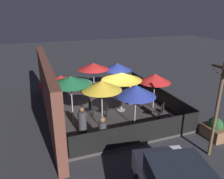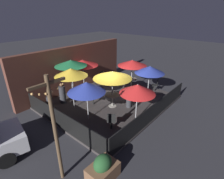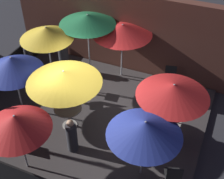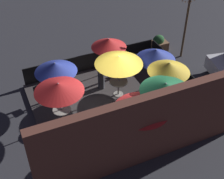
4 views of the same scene
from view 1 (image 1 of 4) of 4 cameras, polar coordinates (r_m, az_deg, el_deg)
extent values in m
plane|color=#2D2D33|center=(12.61, -0.44, -5.48)|extent=(60.00, 60.00, 0.00)
cube|color=#383333|center=(12.58, -0.44, -5.24)|extent=(7.38, 6.20, 0.12)
cube|color=brown|center=(11.36, -16.44, -0.58)|extent=(8.98, 0.36, 3.18)
cube|color=black|center=(13.63, 11.70, -1.16)|extent=(7.18, 0.05, 0.95)
cube|color=black|center=(9.40, 7.37, -11.21)|extent=(0.05, 6.00, 0.95)
cylinder|color=#B2B2B7|center=(14.42, -4.78, 2.81)|extent=(0.05, 0.05, 2.10)
cone|color=red|center=(14.19, -4.88, 6.09)|extent=(2.04, 2.04, 0.40)
cylinder|color=#B2B2B7|center=(11.97, 2.48, -0.65)|extent=(0.05, 0.05, 2.18)
cone|color=gold|center=(11.68, 2.55, 3.44)|extent=(2.19, 2.19, 0.40)
cylinder|color=#B2B2B7|center=(10.59, -10.41, -3.02)|extent=(0.05, 0.05, 2.46)
cone|color=#1E6B3D|center=(10.23, -10.78, 2.39)|extent=(2.01, 2.01, 0.36)
cylinder|color=#B2B2B7|center=(10.40, 6.10, -4.32)|extent=(0.05, 0.05, 2.10)
cone|color=#283893|center=(10.10, 6.27, -0.26)|extent=(1.89, 1.89, 0.53)
cylinder|color=#B2B2B7|center=(14.64, 1.40, 3.01)|extent=(0.05, 0.05, 2.03)
cone|color=#283893|center=(14.43, 1.42, 6.00)|extent=(1.90, 1.90, 0.46)
cylinder|color=#B2B2B7|center=(11.70, -12.93, -1.67)|extent=(0.05, 0.05, 2.18)
cone|color=red|center=(11.40, -13.28, 2.54)|extent=(2.13, 2.13, 0.38)
cylinder|color=#B2B2B7|center=(10.04, -2.63, -4.22)|extent=(0.05, 0.05, 2.39)
cone|color=gold|center=(9.68, -2.72, 1.07)|extent=(1.81, 1.81, 0.43)
cylinder|color=#B2B2B7|center=(12.54, 10.94, -0.41)|extent=(0.05, 0.05, 2.01)
cone|color=red|center=(12.30, 11.18, 2.94)|extent=(1.78, 1.78, 0.47)
cylinder|color=#9E998E|center=(14.76, -4.66, -1.04)|extent=(0.43, 0.43, 0.02)
cylinder|color=#9E998E|center=(14.65, -4.70, 0.14)|extent=(0.08, 0.08, 0.67)
cylinder|color=#9E998E|center=(14.53, -4.74, 1.45)|extent=(0.78, 0.78, 0.04)
cylinder|color=#9E998E|center=(12.39, 2.41, -5.31)|extent=(0.48, 0.48, 0.02)
cylinder|color=#9E998E|center=(12.24, 2.43, -3.78)|extent=(0.08, 0.08, 0.74)
cylinder|color=#9E998E|center=(12.09, 2.46, -2.10)|extent=(0.86, 0.86, 0.04)
cube|color=black|center=(11.63, -4.79, -5.99)|extent=(0.09, 0.09, 0.45)
cube|color=black|center=(11.52, -4.83, -4.89)|extent=(0.45, 0.45, 0.04)
cube|color=black|center=(11.36, -5.70, -3.97)|extent=(0.40, 0.08, 0.44)
cube|color=black|center=(11.56, 12.04, -6.61)|extent=(0.11, 0.11, 0.44)
cube|color=black|center=(11.45, 12.13, -5.53)|extent=(0.56, 0.56, 0.04)
cube|color=black|center=(11.30, 13.08, -4.62)|extent=(0.28, 0.33, 0.44)
cube|color=black|center=(11.48, -1.36, -6.25)|extent=(0.11, 0.11, 0.47)
cube|color=black|center=(11.36, -1.37, -5.11)|extent=(0.54, 0.54, 0.04)
cube|color=black|center=(11.14, -2.01, -4.29)|extent=(0.37, 0.22, 0.44)
cube|color=black|center=(13.80, -13.22, -2.15)|extent=(0.10, 0.10, 0.44)
cube|color=black|center=(13.71, -13.30, -1.22)|extent=(0.48, 0.48, 0.04)
cube|color=black|center=(13.58, -14.09, -0.42)|extent=(0.40, 0.12, 0.44)
cube|color=black|center=(15.67, 0.32, 1.12)|extent=(0.10, 0.10, 0.44)
cube|color=black|center=(15.59, 0.32, 1.95)|extent=(0.51, 0.51, 0.04)
cube|color=black|center=(15.63, 0.82, 2.92)|extent=(0.39, 0.16, 0.44)
cylinder|color=#333338|center=(12.97, 4.75, -1.86)|extent=(0.46, 0.46, 0.97)
sphere|color=tan|center=(12.76, 4.82, 0.59)|extent=(0.21, 0.21, 0.21)
cylinder|color=#333338|center=(9.18, -2.49, -11.47)|extent=(0.40, 0.40, 1.05)
sphere|color=brown|center=(8.86, -2.55, -7.89)|extent=(0.25, 0.25, 0.25)
cylinder|color=#333338|center=(10.04, -7.75, -8.57)|extent=(0.46, 0.46, 1.09)
sphere|color=brown|center=(9.75, -7.93, -5.21)|extent=(0.21, 0.21, 0.21)
cube|color=brown|center=(11.00, 25.12, -10.04)|extent=(1.06, 0.74, 0.56)
ellipsoid|color=#235128|center=(10.81, 25.44, -8.19)|extent=(0.69, 0.55, 0.62)
cylinder|color=brown|center=(9.01, 25.63, -5.22)|extent=(0.12, 0.12, 3.81)
cube|color=brown|center=(8.49, 27.30, 4.94)|extent=(1.10, 0.08, 0.08)
sphere|color=#F4B260|center=(8.62, 26.58, 3.35)|extent=(0.07, 0.07, 0.07)
sphere|color=#F4B260|center=(8.72, 25.77, 3.99)|extent=(0.07, 0.07, 0.07)
sphere|color=#F4B260|center=(8.83, 25.02, 4.82)|extent=(0.07, 0.07, 0.07)
cylinder|color=black|center=(8.02, 19.08, -21.07)|extent=(0.66, 0.30, 0.64)
camera|label=2|loc=(10.86, 53.24, 11.72)|focal=28.00mm
camera|label=3|loc=(17.69, 16.96, 25.89)|focal=50.00mm
camera|label=4|loc=(16.99, -48.12, 28.88)|focal=50.00mm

